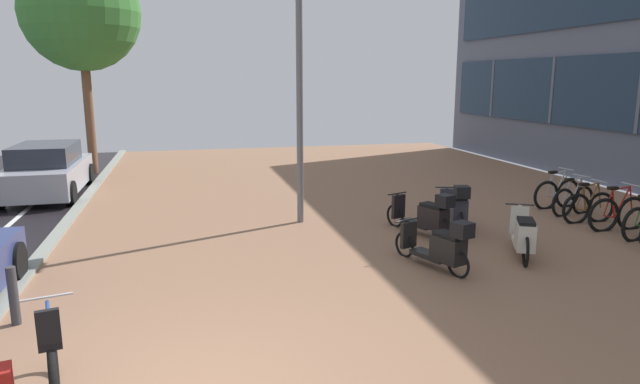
% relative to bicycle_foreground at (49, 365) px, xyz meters
% --- Properties ---
extents(bicycle_foreground, '(0.58, 1.42, 1.13)m').
position_rel_bicycle_foreground_xyz_m(bicycle_foreground, '(0.00, 0.00, 0.00)').
color(bicycle_foreground, black).
rests_on(bicycle_foreground, ground).
extents(bicycle_rack_02, '(1.44, 0.48, 1.02)m').
position_rel_bicycle_foreground_xyz_m(bicycle_rack_02, '(10.06, 3.90, -0.05)').
color(bicycle_rack_02, black).
rests_on(bicycle_rack_02, ground).
extents(bicycle_rack_03, '(1.32, 0.48, 0.97)m').
position_rel_bicycle_foreground_xyz_m(bicycle_rack_03, '(9.91, 4.59, -0.06)').
color(bicycle_rack_03, black).
rests_on(bicycle_rack_03, ground).
extents(bicycle_rack_04, '(1.33, 0.48, 0.95)m').
position_rel_bicycle_foreground_xyz_m(bicycle_rack_04, '(10.07, 5.28, -0.07)').
color(bicycle_rack_04, black).
rests_on(bicycle_rack_04, ground).
extents(bicycle_rack_05, '(1.39, 0.48, 1.00)m').
position_rel_bicycle_foreground_xyz_m(bicycle_rack_05, '(10.16, 5.97, -0.05)').
color(bicycle_rack_05, black).
rests_on(bicycle_rack_05, ground).
extents(scooter_near, '(0.90, 1.75, 0.96)m').
position_rel_bicycle_foreground_xyz_m(scooter_near, '(6.01, 4.46, 0.03)').
color(scooter_near, black).
rests_on(scooter_near, ground).
extents(scooter_mid, '(0.85, 1.65, 0.94)m').
position_rel_bicycle_foreground_xyz_m(scooter_mid, '(5.38, 2.56, 0.01)').
color(scooter_mid, black).
rests_on(scooter_mid, ground).
extents(scooter_far, '(0.73, 1.74, 1.02)m').
position_rel_bicycle_foreground_xyz_m(scooter_far, '(6.84, 4.84, 0.05)').
color(scooter_far, black).
rests_on(scooter_far, ground).
extents(scooter_extra, '(0.94, 1.61, 0.84)m').
position_rel_bicycle_foreground_xyz_m(scooter_extra, '(7.09, 2.82, 0.00)').
color(scooter_extra, black).
rests_on(scooter_extra, ground).
extents(parked_car_far, '(1.83, 3.94, 1.40)m').
position_rel_bicycle_foreground_xyz_m(parked_car_far, '(-2.23, 10.60, 0.26)').
color(parked_car_far, '#A2A4B0').
rests_on(parked_car_far, ground).
extents(lamp_post, '(0.20, 0.52, 5.27)m').
position_rel_bicycle_foreground_xyz_m(lamp_post, '(3.80, 6.18, 2.55)').
color(lamp_post, slate).
rests_on(lamp_post, ground).
extents(street_tree, '(3.68, 3.68, 7.01)m').
position_rel_bicycle_foreground_xyz_m(street_tree, '(-1.59, 14.14, 4.75)').
color(street_tree, brown).
rests_on(street_tree, ground).
extents(bollard_far, '(0.12, 0.12, 0.77)m').
position_rel_bicycle_foreground_xyz_m(bollard_far, '(-0.84, 2.01, -0.02)').
color(bollard_far, '#38383D').
rests_on(bollard_far, ground).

